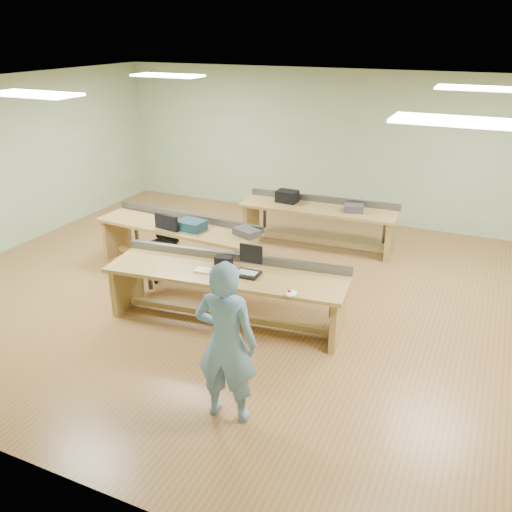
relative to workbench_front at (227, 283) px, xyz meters
name	(u,v)px	position (x,y,z in m)	size (l,w,h in m)	color
floor	(266,296)	(0.20, 0.87, -0.56)	(10.00, 10.00, 0.00)	brown
ceiling	(268,89)	(0.20, 0.87, 2.44)	(10.00, 10.00, 0.00)	silver
wall_back	(346,147)	(0.20, 4.87, 0.94)	(10.00, 0.04, 3.00)	#A0B98C
wall_front	(62,340)	(0.20, -3.13, 0.94)	(10.00, 0.04, 3.00)	#A0B98C
wall_left	(4,165)	(-4.80, 0.87, 0.94)	(0.04, 8.00, 3.00)	#A0B98C
fluor_panels	(268,91)	(0.20, 0.87, 2.41)	(6.20, 3.50, 0.03)	white
workbench_front	(227,283)	(0.00, 0.00, 0.00)	(3.31, 1.22, 0.86)	tan
workbench_mid	(179,236)	(-1.56, 1.27, -0.01)	(2.87, 0.95, 0.86)	tan
workbench_back	(319,217)	(0.24, 3.15, -0.01)	(2.84, 0.89, 0.86)	tan
person	(226,343)	(0.90, -1.76, 0.31)	(0.64, 0.42, 1.75)	#6A8BAE
laptop_base	(247,274)	(0.31, -0.02, 0.20)	(0.32, 0.26, 0.04)	black
laptop_screen	(251,254)	(0.31, 0.11, 0.44)	(0.32, 0.02, 0.25)	black
keyboard	(212,272)	(-0.15, -0.14, 0.20)	(0.47, 0.16, 0.03)	silver
trackball_mouse	(291,294)	(1.04, -0.34, 0.22)	(0.14, 0.17, 0.07)	white
camera_bag	(224,262)	(-0.09, 0.08, 0.26)	(0.23, 0.15, 0.15)	black
task_chair	(161,255)	(-1.63, 0.84, -0.20)	(0.62, 0.62, 1.00)	black
parts_bin_teal	(191,225)	(-1.24, 1.17, 0.26)	(0.43, 0.32, 0.15)	#133340
parts_bin_grey	(247,232)	(-0.32, 1.29, 0.24)	(0.41, 0.26, 0.11)	#363638
mug	(170,224)	(-1.61, 1.13, 0.23)	(0.12, 0.12, 0.10)	#363638
drinks_can	(158,222)	(-1.82, 1.10, 0.24)	(0.06, 0.06, 0.11)	silver
storage_box_back	(287,196)	(-0.39, 3.17, 0.29)	(0.38, 0.27, 0.22)	black
tray_back	(354,208)	(0.88, 3.11, 0.25)	(0.33, 0.24, 0.13)	#363638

